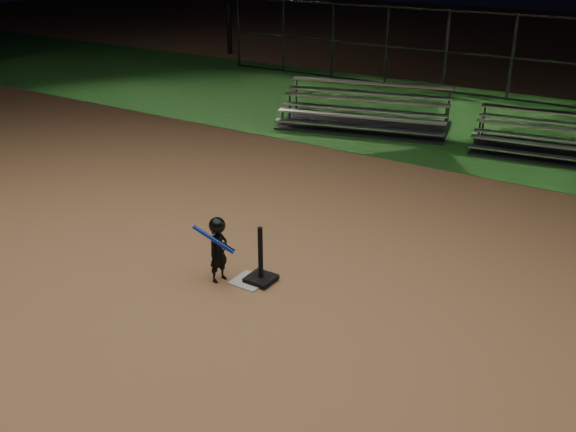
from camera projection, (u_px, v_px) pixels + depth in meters
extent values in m
plane|color=#A5744A|center=(250.00, 282.00, 8.97)|extent=(80.00, 80.00, 0.00)
cube|color=#1E521A|center=(474.00, 123.00, 16.64)|extent=(60.00, 8.00, 0.01)
cube|color=beige|center=(250.00, 281.00, 8.97)|extent=(0.45, 0.45, 0.02)
cube|color=black|center=(261.00, 278.00, 8.95)|extent=(0.38, 0.38, 0.06)
cylinder|color=black|center=(260.00, 252.00, 8.78)|extent=(0.07, 0.07, 0.76)
imported|color=black|center=(218.00, 253.00, 8.84)|extent=(0.25, 0.35, 0.87)
sphere|color=black|center=(217.00, 225.00, 8.67)|extent=(0.24, 0.24, 0.24)
cylinder|color=blue|center=(213.00, 239.00, 8.59)|extent=(0.52, 0.32, 0.42)
cylinder|color=black|center=(229.00, 247.00, 8.65)|extent=(0.18, 0.12, 0.14)
cube|color=silver|center=(360.00, 116.00, 15.61)|extent=(4.14, 1.29, 0.04)
cube|color=silver|center=(357.00, 127.00, 15.43)|extent=(4.14, 1.29, 0.03)
cube|color=silver|center=(365.00, 99.00, 15.99)|extent=(4.14, 1.29, 0.04)
cube|color=silver|center=(363.00, 109.00, 15.81)|extent=(4.14, 1.29, 0.03)
cube|color=silver|center=(371.00, 83.00, 16.37)|extent=(4.14, 1.29, 0.04)
cube|color=silver|center=(368.00, 93.00, 16.19)|extent=(4.14, 1.29, 0.03)
cube|color=#38383D|center=(364.00, 126.00, 16.26)|extent=(4.59, 3.03, 0.06)
cube|color=silver|center=(555.00, 146.00, 13.61)|extent=(3.52, 0.68, 0.04)
cube|color=silver|center=(553.00, 156.00, 13.47)|extent=(3.52, 0.68, 0.03)
cube|color=silver|center=(559.00, 129.00, 13.91)|extent=(3.52, 0.68, 0.04)
cube|color=silver|center=(557.00, 139.00, 13.77)|extent=(3.52, 0.68, 0.03)
cube|color=silver|center=(562.00, 113.00, 14.22)|extent=(3.52, 0.68, 0.04)
cube|color=silver|center=(560.00, 123.00, 14.08)|extent=(3.52, 0.68, 0.03)
cube|color=#38383D|center=(555.00, 154.00, 14.15)|extent=(3.72, 2.17, 0.05)
cube|color=#38383D|center=(506.00, 98.00, 18.92)|extent=(20.00, 0.05, 0.05)
cube|color=#38383D|center=(512.00, 58.00, 18.43)|extent=(20.00, 0.05, 0.05)
cube|color=#38383D|center=(518.00, 15.00, 17.95)|extent=(20.00, 0.05, 0.05)
cylinder|color=#38383D|center=(238.00, 32.00, 23.42)|extent=(0.08, 0.08, 2.50)
cylinder|color=#38383D|center=(359.00, 43.00, 20.93)|extent=(0.08, 0.08, 2.50)
cylinder|color=#38383D|center=(512.00, 58.00, 18.43)|extent=(0.08, 0.08, 2.50)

